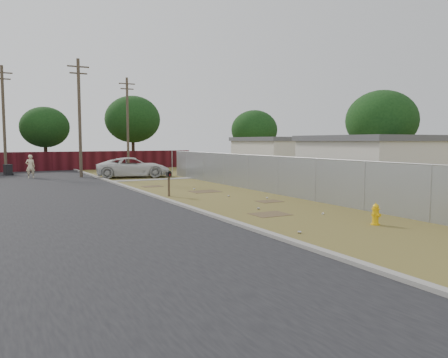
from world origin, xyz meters
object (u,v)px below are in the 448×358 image
trash_bin (8,170)px  pedestrian (30,167)px  mailbox (169,176)px  fire_hydrant (376,215)px  pickup_truck (133,167)px

trash_bin → pedestrian: bearing=-70.3°
mailbox → trash_bin: size_ratio=1.45×
fire_hydrant → pedestrian: (-8.63, 25.40, 0.54)m
pickup_truck → trash_bin: pickup_truck is taller
fire_hydrant → mailbox: (-3.35, 10.42, 0.69)m
pedestrian → trash_bin: size_ratio=1.97×
fire_hydrant → pedestrian: 26.83m
mailbox → pickup_truck: 12.38m
pickup_truck → trash_bin: (-8.47, 6.61, -0.31)m
fire_hydrant → trash_bin: (-10.02, 29.28, 0.12)m
pickup_truck → fire_hydrant: bearing=-162.7°
fire_hydrant → trash_bin: bearing=108.9°
fire_hydrant → pickup_truck: size_ratio=0.13×
pedestrian → fire_hydrant: bearing=108.3°
fire_hydrant → trash_bin: size_ratio=0.82×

